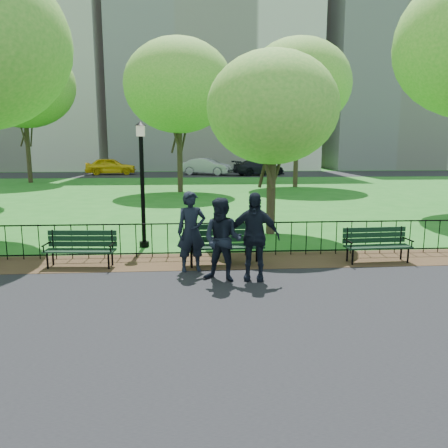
{
  "coord_description": "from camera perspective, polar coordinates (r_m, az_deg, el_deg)",
  "views": [
    {
      "loc": [
        -0.75,
        -8.96,
        2.83
      ],
      "look_at": [
        0.01,
        1.5,
        0.95
      ],
      "focal_mm": 35.0,
      "sensor_mm": 36.0,
      "label": 1
    }
  ],
  "objects": [
    {
      "name": "sedan_silver",
      "position": [
        43.01,
        -2.26,
        7.51
      ],
      "size": [
        5.19,
        3.5,
        1.62
      ],
      "primitive_type": "imported",
      "rotation": [
        0.0,
        0.0,
        1.17
      ],
      "color": "#96989C",
      "rests_on": "far_street"
    },
    {
      "name": "tree_far_c",
      "position": [
        27.43,
        -5.95,
        17.49
      ],
      "size": [
        6.55,
        6.55,
        9.13
      ],
      "color": "#2D2116",
      "rests_on": "ground"
    },
    {
      "name": "person_left",
      "position": [
        9.86,
        -4.29,
        -1.0
      ],
      "size": [
        0.73,
        0.55,
        1.82
      ],
      "primitive_type": "imported",
      "rotation": [
        0.0,
        0.0,
        0.18
      ],
      "color": "black",
      "rests_on": "asphalt_path"
    },
    {
      "name": "asphalt_path",
      "position": [
        6.28,
        3.29,
        -16.56
      ],
      "size": [
        60.0,
        9.2,
        0.01
      ],
      "primitive_type": "cube",
      "color": "black",
      "rests_on": "ground"
    },
    {
      "name": "taxi",
      "position": [
        44.86,
        -14.58,
        7.32
      ],
      "size": [
        5.01,
        2.39,
        1.65
      ],
      "primitive_type": "imported",
      "rotation": [
        0.0,
        0.0,
        1.66
      ],
      "color": "yellow",
      "rests_on": "far_street"
    },
    {
      "name": "tree_far_w",
      "position": [
        37.45,
        -24.77,
        16.25
      ],
      "size": [
        7.61,
        7.61,
        10.61
      ],
      "color": "#2D2116",
      "rests_on": "ground"
    },
    {
      "name": "apartment_east",
      "position": [
        63.59,
        21.9,
        17.78
      ],
      "size": [
        20.0,
        15.0,
        24.0
      ],
      "primitive_type": "cube",
      "color": "beige",
      "rests_on": "ground"
    },
    {
      "name": "ground",
      "position": [
        9.42,
        0.62,
        -7.29
      ],
      "size": [
        120.0,
        120.0,
        0.0
      ],
      "primitive_type": "plane",
      "color": "#1E661B"
    },
    {
      "name": "far_street",
      "position": [
        44.06,
        -3.16,
        6.5
      ],
      "size": [
        70.0,
        9.0,
        0.01
      ],
      "primitive_type": "cube",
      "color": "black",
      "rests_on": "ground"
    },
    {
      "name": "person_right",
      "position": [
        9.22,
        3.88,
        -1.62
      ],
      "size": [
        1.17,
        0.67,
        1.87
      ],
      "primitive_type": "imported",
      "rotation": [
        0.0,
        0.0,
        -0.21
      ],
      "color": "black",
      "rests_on": "asphalt_path"
    },
    {
      "name": "park_bench_left_a",
      "position": [
        10.83,
        -18.19,
        -2.6
      ],
      "size": [
        1.67,
        0.63,
        0.93
      ],
      "rotation": [
        0.0,
        0.0,
        -0.08
      ],
      "color": "black",
      "rests_on": "ground"
    },
    {
      "name": "dirt_strip",
      "position": [
        10.86,
        -0.03,
        -4.85
      ],
      "size": [
        60.0,
        1.6,
        0.01
      ],
      "primitive_type": "cube",
      "color": "#352715",
      "rests_on": "ground"
    },
    {
      "name": "iron_fence",
      "position": [
        11.23,
        -0.22,
        -1.79
      ],
      "size": [
        24.06,
        0.06,
        1.0
      ],
      "color": "black",
      "rests_on": "ground"
    },
    {
      "name": "tree_far_e",
      "position": [
        31.11,
        9.65,
        17.53
      ],
      "size": [
        7.11,
        7.11,
        9.91
      ],
      "color": "#2D2116",
      "rests_on": "ground"
    },
    {
      "name": "park_bench_right_a",
      "position": [
        11.35,
        19.28,
        -2.1
      ],
      "size": [
        1.64,
        0.58,
        0.92
      ],
      "rotation": [
        0.0,
        0.0,
        0.05
      ],
      "color": "black",
      "rests_on": "ground"
    },
    {
      "name": "park_bench_main",
      "position": [
        10.37,
        -1.56,
        -2.01
      ],
      "size": [
        1.92,
        0.64,
        1.05
      ],
      "rotation": [
        0.0,
        0.0,
        0.04
      ],
      "color": "black",
      "rests_on": "ground"
    },
    {
      "name": "person_mid",
      "position": [
        9.11,
        -0.2,
        -2.09
      ],
      "size": [
        0.96,
        0.74,
        1.76
      ],
      "primitive_type": "imported",
      "rotation": [
        0.0,
        0.0,
        -0.4
      ],
      "color": "black",
      "rests_on": "asphalt_path"
    },
    {
      "name": "tree_near_e",
      "position": [
        14.14,
        6.37,
        14.8
      ],
      "size": [
        4.12,
        4.12,
        5.74
      ],
      "color": "#2D2116",
      "rests_on": "ground"
    },
    {
      "name": "apartment_mid",
      "position": [
        58.31,
        -1.44,
        22.24
      ],
      "size": [
        24.0,
        15.0,
        30.0
      ],
      "primitive_type": "cube",
      "color": "silver",
      "rests_on": "ground"
    },
    {
      "name": "lamppost",
      "position": [
        12.33,
        -10.63,
        5.67
      ],
      "size": [
        0.31,
        0.31,
        3.48
      ],
      "color": "black",
      "rests_on": "ground"
    },
    {
      "name": "apartment_west",
      "position": [
        61.64,
        -25.68,
        18.73
      ],
      "size": [
        22.0,
        15.0,
        26.0
      ],
      "primitive_type": "cube",
      "color": "beige",
      "rests_on": "ground"
    },
    {
      "name": "sedan_dark",
      "position": [
        42.54,
        4.58,
        7.35
      ],
      "size": [
        5.44,
        3.41,
        1.47
      ],
      "primitive_type": "imported",
      "rotation": [
        0.0,
        0.0,
        1.86
      ],
      "color": "black",
      "rests_on": "far_street"
    }
  ]
}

